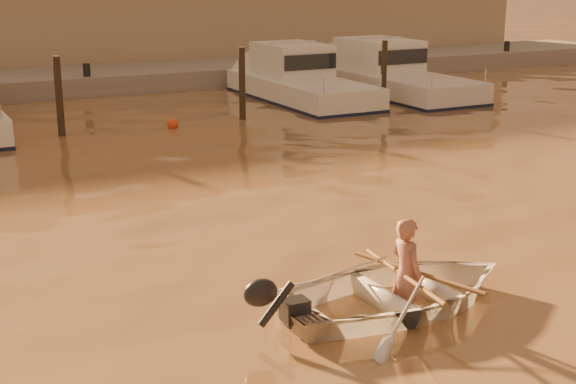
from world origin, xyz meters
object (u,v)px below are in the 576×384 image
dinghy (399,291)px  person (406,274)px  moored_boat_5 (391,74)px  moored_boat_4 (301,81)px

dinghy → person: size_ratio=2.22×
person → moored_boat_5: (9.96, 14.89, 0.20)m
person → moored_boat_5: moored_boat_5 is taller
dinghy → moored_boat_5: moored_boat_5 is taller
moored_boat_4 → dinghy: bearing=-114.0°
dinghy → moored_boat_4: 16.31m
moored_boat_4 → moored_boat_5: (3.42, 0.00, 0.00)m
moored_boat_4 → person: bearing=-113.7°
dinghy → moored_boat_4: bearing=-25.3°
person → moored_boat_4: bearing=-25.0°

